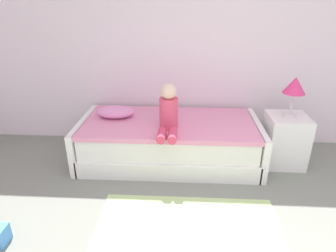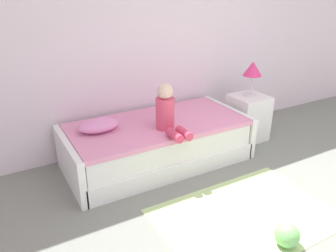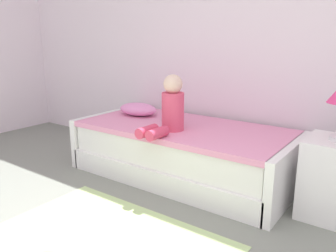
# 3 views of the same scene
# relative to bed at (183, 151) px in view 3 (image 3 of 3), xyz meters

# --- Properties ---
(wall_rear) EXTENTS (7.20, 0.10, 2.90)m
(wall_rear) POSITION_rel_bed_xyz_m (0.63, 0.60, 1.20)
(wall_rear) COLOR white
(wall_rear) RESTS_ON ground
(bed) EXTENTS (2.11, 1.00, 0.50)m
(bed) POSITION_rel_bed_xyz_m (0.00, 0.00, 0.00)
(bed) COLOR white
(bed) RESTS_ON ground
(nightstand) EXTENTS (0.44, 0.44, 0.60)m
(nightstand) POSITION_rel_bed_xyz_m (1.35, -0.02, 0.05)
(nightstand) COLOR white
(nightstand) RESTS_ON ground
(child_figure) EXTENTS (0.20, 0.51, 0.50)m
(child_figure) POSITION_rel_bed_xyz_m (0.00, -0.23, 0.46)
(child_figure) COLOR #E04C6B
(child_figure) RESTS_ON bed
(pillow) EXTENTS (0.44, 0.30, 0.13)m
(pillow) POSITION_rel_bed_xyz_m (-0.65, 0.10, 0.32)
(pillow) COLOR #EA8CC6
(pillow) RESTS_ON bed
(area_rug) EXTENTS (1.60, 1.10, 0.01)m
(area_rug) POSITION_rel_bed_xyz_m (0.23, -1.30, -0.24)
(area_rug) COLOR #B2D189
(area_rug) RESTS_ON ground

